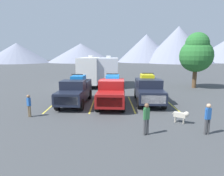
% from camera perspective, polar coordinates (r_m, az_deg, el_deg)
% --- Properties ---
extents(ground_plane, '(240.00, 240.00, 0.00)m').
position_cam_1_polar(ground_plane, '(15.68, 0.05, -5.45)').
color(ground_plane, '#3F4244').
extents(pickup_truck_a, '(2.42, 5.46, 2.45)m').
position_cam_1_polar(pickup_truck_a, '(16.66, -10.80, -0.69)').
color(pickup_truck_a, black).
rests_on(pickup_truck_a, ground).
extents(pickup_truck_b, '(2.49, 5.75, 2.52)m').
position_cam_1_polar(pickup_truck_b, '(16.07, -0.03, -0.79)').
color(pickup_truck_b, maroon).
rests_on(pickup_truck_b, ground).
extents(pickup_truck_c, '(2.48, 5.51, 2.52)m').
position_cam_1_polar(pickup_truck_c, '(17.01, 10.76, -0.35)').
color(pickup_truck_c, black).
rests_on(pickup_truck_c, ground).
extents(lot_stripe_a, '(0.12, 5.50, 0.01)m').
position_cam_1_polar(lot_stripe_a, '(17.10, -16.88, -4.56)').
color(lot_stripe_a, gold).
rests_on(lot_stripe_a, ground).
extents(lot_stripe_b, '(0.12, 5.50, 0.01)m').
position_cam_1_polar(lot_stripe_b, '(16.48, -5.75, -4.72)').
color(lot_stripe_b, gold).
rests_on(lot_stripe_b, ground).
extents(lot_stripe_c, '(0.12, 5.50, 0.01)m').
position_cam_1_polar(lot_stripe_c, '(16.50, 5.79, -4.70)').
color(lot_stripe_c, gold).
rests_on(lot_stripe_c, ground).
extents(lot_stripe_d, '(0.12, 5.50, 0.01)m').
position_cam_1_polar(lot_stripe_d, '(17.18, 16.86, -4.50)').
color(lot_stripe_d, gold).
rests_on(lot_stripe_d, ground).
extents(camper_trailer_a, '(2.62, 8.40, 4.02)m').
position_cam_1_polar(camper_trailer_a, '(25.88, -6.51, 5.41)').
color(camper_trailer_a, white).
rests_on(camper_trailer_a, ground).
extents(camper_trailer_b, '(2.65, 7.29, 3.97)m').
position_cam_1_polar(camper_trailer_b, '(25.52, -1.12, 5.35)').
color(camper_trailer_b, silver).
rests_on(camper_trailer_b, ground).
extents(person_a, '(0.36, 0.27, 1.71)m').
position_cam_1_polar(person_a, '(10.23, 10.17, -8.42)').
color(person_a, '#3F3F42').
rests_on(person_a, ground).
extents(person_b, '(0.30, 0.27, 1.53)m').
position_cam_1_polar(person_b, '(14.06, -23.44, -4.42)').
color(person_b, '#726047').
rests_on(person_b, ground).
extents(person_c, '(0.37, 0.23, 1.68)m').
position_cam_1_polar(person_c, '(11.31, 26.56, -7.65)').
color(person_c, '#3F3F42').
rests_on(person_c, ground).
extents(dog, '(0.89, 0.68, 0.79)m').
position_cam_1_polar(dog, '(12.60, 20.09, -7.49)').
color(dog, beige).
rests_on(dog, ground).
extents(tree_a, '(3.98, 3.98, 6.75)m').
position_cam_1_polar(tree_a, '(25.86, 23.75, 9.48)').
color(tree_a, brown).
rests_on(tree_a, ground).
extents(mountain_ridge, '(154.20, 41.19, 16.87)m').
position_cam_1_polar(mountain_ridge, '(96.97, 4.95, 11.30)').
color(mountain_ridge, gray).
rests_on(mountain_ridge, ground).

